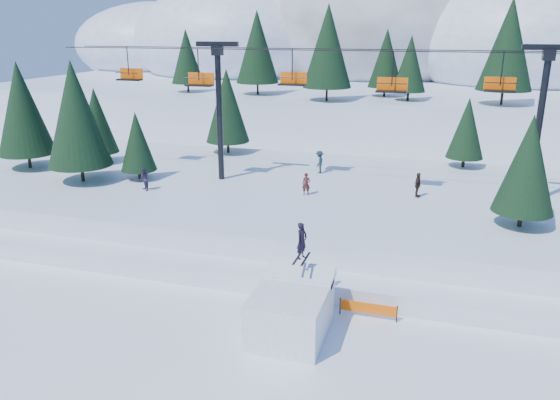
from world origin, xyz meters
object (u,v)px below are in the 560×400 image
(chairlift, at_px, (360,95))
(banner_near, at_px, (368,308))
(banner_far, at_px, (468,306))
(jump_kicker, at_px, (291,310))

(chairlift, bearing_deg, banner_near, -77.99)
(banner_near, relative_size, banner_far, 1.02)
(banner_near, height_order, banner_far, same)
(chairlift, xyz_separation_m, banner_far, (7.62, -11.97, -8.78))
(jump_kicker, height_order, chairlift, chairlift)
(jump_kicker, distance_m, chairlift, 18.06)
(banner_near, bearing_deg, jump_kicker, -142.98)
(jump_kicker, height_order, banner_far, jump_kicker)
(jump_kicker, relative_size, banner_near, 1.76)
(jump_kicker, height_order, banner_near, jump_kicker)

